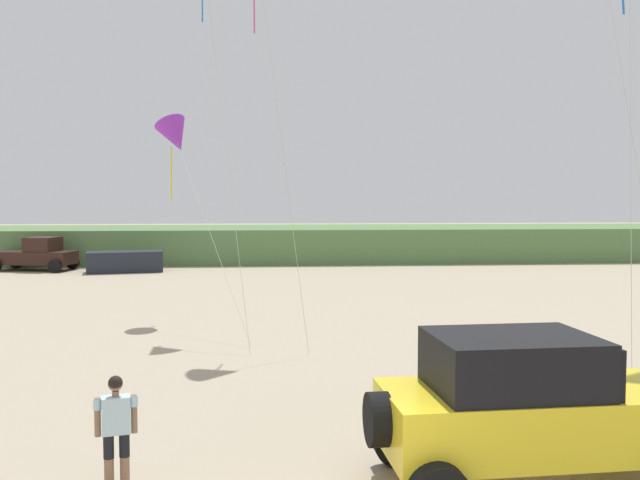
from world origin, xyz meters
The scene contains 6 objects.
dune_ridge centered at (-5.89, 40.47, 1.12)m, with size 90.00×9.62×2.25m, color #567A47.
jeep centered at (2.97, 2.37, 1.20)m, with size 4.91×2.59×2.26m.
person_watching centered at (-3.03, 2.82, 0.94)m, with size 0.61×0.38×1.67m.
distant_pickup centered at (-14.35, 33.99, 0.94)m, with size 4.90×3.25×1.98m.
distant_sedan centered at (-8.99, 32.72, 0.60)m, with size 4.20×1.70×1.20m, color #1E232D.
kite_white_parafoil centered at (-4.03, 17.44, 6.42)m, with size 3.65×6.37×7.24m.
Camera 1 is at (-0.84, -7.05, 4.22)m, focal length 38.11 mm.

